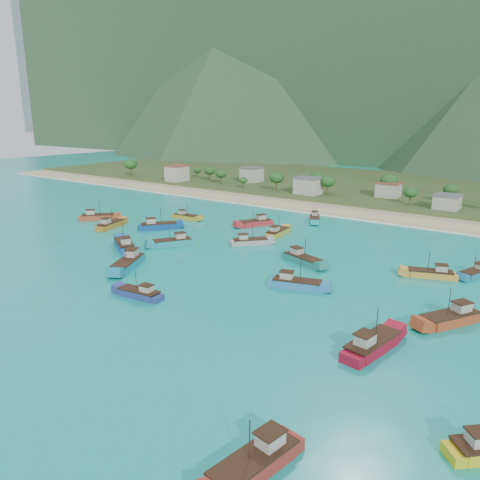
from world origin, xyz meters
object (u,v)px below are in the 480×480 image
Objects in this scene: boat_7 at (475,273)px; boat_6 at (302,260)px; boat_0 at (315,219)px; boat_21 at (158,226)px; boat_9 at (296,284)px; boat_11 at (140,294)px; boat_26 at (451,319)px; boat_16 at (97,217)px; boat_15 at (255,223)px; boat_13 at (124,246)px; boat_3 at (173,243)px; boat_1 at (431,274)px; boat_8 at (186,217)px; boat_18 at (372,346)px; boat_14 at (278,233)px; boat_19 at (250,242)px; boat_17 at (111,225)px; boat_2 at (128,264)px; boat_27 at (256,464)px.

boat_6 is at bearing 40.71° from boat_7.
boat_21 reaches higher than boat_0.
boat_9 is 29.31m from boat_11.
boat_7 is 27.28m from boat_26.
boat_26 is (108.75, -14.53, 0.02)m from boat_16.
boat_15 is 28.74m from boat_21.
boat_6 is 44.03m from boat_13.
boat_13 is 1.03× the size of boat_26.
boat_1 is at bearing -135.92° from boat_3.
boat_8 is 0.80× the size of boat_18.
boat_14 is 0.87× the size of boat_18.
boat_1 is 1.09× the size of boat_19.
boat_1 is 26.80m from boat_6.
boat_7 is 51.83m from boat_19.
boat_0 is 19.40m from boat_15.
boat_9 is 0.96× the size of boat_17.
boat_18 is at bearing 13.64° from boat_21.
boat_0 is 74.59m from boat_26.
boat_7 is (61.37, 39.07, -0.36)m from boat_2.
boat_13 is 1.05× the size of boat_15.
boat_26 is at bearing 163.17° from boat_2.
boat_0 is 0.99× the size of boat_16.
boat_11 is 41.39m from boat_19.
boat_2 is 1.30× the size of boat_11.
boat_16 is 0.92× the size of boat_21.
boat_17 is at bearing -116.22° from boat_9.
boat_2 is (-54.36, -32.69, 0.24)m from boat_1.
boat_3 is 80.01m from boat_27.
boat_18 is at bearing -70.93° from boat_13.
boat_18 is 1.09× the size of boat_21.
boat_1 is 0.91× the size of boat_15.
boat_6 reaches higher than boat_7.
boat_16 is 0.89× the size of boat_17.
boat_6 is at bearing 166.47° from boat_15.
boat_7 is (7.00, 6.38, -0.12)m from boat_1.
boat_26 reaches higher than boat_1.
boat_2 is 1.14× the size of boat_9.
boat_15 is 100.04m from boat_27.
boat_3 is 1.07× the size of boat_16.
boat_14 is 12.45m from boat_19.
boat_3 is 35.07m from boat_11.
boat_1 is 79.15m from boat_8.
boat_15 is at bearing -110.20° from boat_6.
boat_19 is at bearing 40.69° from boat_21.
boat_19 is (34.16, -12.85, 0.04)m from boat_8.
boat_26 is at bearing 36.79° from boat_16.
boat_27 is (1.94, -65.37, 0.11)m from boat_1.
boat_1 is 44.23m from boat_19.
boat_7 is 67.56m from boat_11.
boat_9 is 0.97× the size of boat_15.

